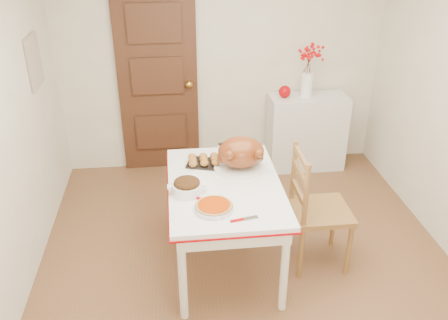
{
  "coord_description": "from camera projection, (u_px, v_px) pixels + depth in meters",
  "views": [
    {
      "loc": [
        -0.56,
        -3.03,
        2.66
      ],
      "look_at": [
        -0.19,
        0.2,
        0.96
      ],
      "focal_mm": 38.36,
      "sensor_mm": 36.0,
      "label": 1
    }
  ],
  "objects": [
    {
      "name": "stuffing_dish",
      "position": [
        187.0,
        186.0,
        3.57
      ],
      "size": [
        0.3,
        0.24,
        0.11
      ],
      "primitive_type": null,
      "rotation": [
        0.0,
        0.0,
        -0.04
      ],
      "color": "#462A10",
      "rests_on": "kitchen_table"
    },
    {
      "name": "door_back",
      "position": [
        158.0,
        81.0,
        5.14
      ],
      "size": [
        0.85,
        0.06,
        2.06
      ],
      "primitive_type": "cube",
      "color": "#3B2117",
      "rests_on": "ground"
    },
    {
      "name": "shaker_pair",
      "position": [
        248.0,
        147.0,
        4.18
      ],
      "size": [
        0.09,
        0.05,
        0.09
      ],
      "primitive_type": null,
      "rotation": [
        0.0,
        0.0,
        -0.12
      ],
      "color": "white",
      "rests_on": "kitchen_table"
    },
    {
      "name": "apple",
      "position": [
        285.0,
        92.0,
        5.17
      ],
      "size": [
        0.13,
        0.13,
        0.13
      ],
      "primitive_type": "sphere",
      "color": "#A20206",
      "rests_on": "sideboard"
    },
    {
      "name": "photo_board",
      "position": [
        34.0,
        61.0,
        4.14
      ],
      "size": [
        0.03,
        0.35,
        0.45
      ],
      "primitive_type": "cube",
      "color": "beige",
      "rests_on": "ground"
    },
    {
      "name": "wall_back",
      "position": [
        222.0,
        58.0,
        5.14
      ],
      "size": [
        3.5,
        0.0,
        2.5
      ],
      "primitive_type": "cube",
      "color": "silver",
      "rests_on": "ground"
    },
    {
      "name": "floor",
      "position": [
        249.0,
        272.0,
        3.96
      ],
      "size": [
        3.5,
        4.0,
        0.0
      ],
      "primitive_type": "cube",
      "color": "brown",
      "rests_on": "ground"
    },
    {
      "name": "pie_server",
      "position": [
        244.0,
        219.0,
        3.28
      ],
      "size": [
        0.21,
        0.1,
        0.01
      ],
      "primitive_type": null,
      "rotation": [
        0.0,
        0.0,
        0.2
      ],
      "color": "silver",
      "rests_on": "kitchen_table"
    },
    {
      "name": "turkey_platter",
      "position": [
        241.0,
        154.0,
        3.85
      ],
      "size": [
        0.5,
        0.43,
        0.28
      ],
      "primitive_type": null,
      "rotation": [
        0.0,
        0.0,
        -0.18
      ],
      "color": "brown",
      "rests_on": "kitchen_table"
    },
    {
      "name": "sideboard",
      "position": [
        306.0,
        132.0,
        5.42
      ],
      "size": [
        0.86,
        0.38,
        0.86
      ],
      "primitive_type": "cube",
      "color": "silver",
      "rests_on": "floor"
    },
    {
      "name": "pumpkin_pie",
      "position": [
        214.0,
        206.0,
        3.38
      ],
      "size": [
        0.28,
        0.28,
        0.06
      ],
      "primitive_type": "cylinder",
      "rotation": [
        0.0,
        0.0,
        0.03
      ],
      "color": "#AC3000",
      "rests_on": "kitchen_table"
    },
    {
      "name": "chair_oak",
      "position": [
        321.0,
        208.0,
        3.87
      ],
      "size": [
        0.46,
        0.46,
        1.04
      ],
      "primitive_type": null,
      "rotation": [
        0.0,
        0.0,
        1.56
      ],
      "color": "brown",
      "rests_on": "floor"
    },
    {
      "name": "rolls_tray",
      "position": [
        204.0,
        160.0,
        3.98
      ],
      "size": [
        0.31,
        0.28,
        0.07
      ],
      "primitive_type": null,
      "rotation": [
        0.0,
        0.0,
        -0.31
      ],
      "color": "#9B6826",
      "rests_on": "kitchen_table"
    },
    {
      "name": "kitchen_table",
      "position": [
        225.0,
        225.0,
        3.89
      ],
      "size": [
        0.89,
        1.3,
        0.78
      ],
      "primitive_type": null,
      "color": "white",
      "rests_on": "floor"
    },
    {
      "name": "carving_knife",
      "position": [
        205.0,
        201.0,
        3.48
      ],
      "size": [
        0.24,
        0.24,
        0.01
      ],
      "primitive_type": null,
      "rotation": [
        0.0,
        0.0,
        -0.77
      ],
      "color": "silver",
      "rests_on": "kitchen_table"
    },
    {
      "name": "drinking_glass",
      "position": [
        222.0,
        150.0,
        4.11
      ],
      "size": [
        0.08,
        0.08,
        0.11
      ],
      "primitive_type": "cylinder",
      "rotation": [
        0.0,
        0.0,
        -0.29
      ],
      "color": "white",
      "rests_on": "kitchen_table"
    },
    {
      "name": "berry_vase",
      "position": [
        308.0,
        72.0,
        5.09
      ],
      "size": [
        0.29,
        0.29,
        0.56
      ],
      "primitive_type": null,
      "color": "white",
      "rests_on": "sideboard"
    }
  ]
}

